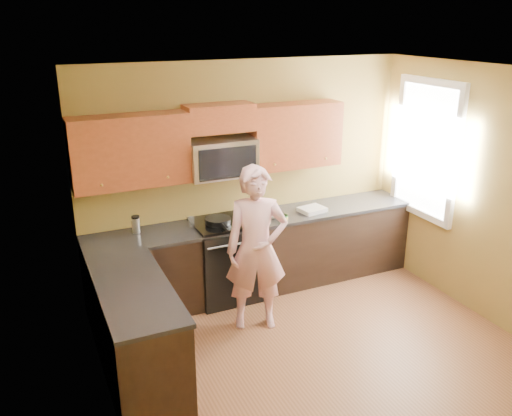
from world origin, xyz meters
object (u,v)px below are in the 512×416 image
woman (257,249)px  butter_tub (283,220)px  microwave (222,176)px  frying_pan (218,223)px  travel_mug (137,232)px  stove (227,259)px

woman → butter_tub: bearing=61.3°
microwave → frying_pan: 0.53m
frying_pan → butter_tub: (0.75, -0.14, -0.03)m
woman → travel_mug: bearing=159.1°
stove → frying_pan: (-0.11, -0.03, 0.47)m
butter_tub → frying_pan: bearing=169.2°
stove → woman: bearing=-85.6°
microwave → travel_mug: size_ratio=3.99×
stove → travel_mug: 1.10m
woman → stove: bearing=113.0°
butter_tub → woman: bearing=-137.3°
stove → butter_tub: (0.64, -0.17, 0.45)m
microwave → butter_tub: microwave is taller
travel_mug → microwave: bearing=-1.7°
woman → travel_mug: 1.36m
microwave → woman: size_ratio=0.43×
stove → microwave: bearing=90.0°
woman → butter_tub: size_ratio=15.90×
microwave → stove: bearing=-90.0°
frying_pan → travel_mug: 0.90m
stove → travel_mug: (-0.99, 0.15, 0.45)m
stove → butter_tub: bearing=-14.8°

